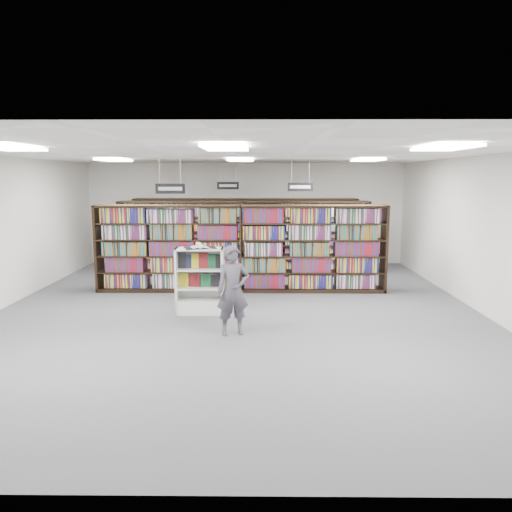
{
  "coord_description": "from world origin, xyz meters",
  "views": [
    {
      "loc": [
        0.49,
        -9.97,
        2.76
      ],
      "look_at": [
        0.38,
        0.5,
        1.1
      ],
      "focal_mm": 35.0,
      "sensor_mm": 36.0,
      "label": 1
    }
  ],
  "objects_px": {
    "open_book": "(200,247)",
    "bookshelf_row_near": "(241,248)",
    "shopper": "(233,291)",
    "endcap_display": "(200,290)"
  },
  "relations": [
    {
      "from": "open_book",
      "to": "bookshelf_row_near",
      "type": "bearing_deg",
      "value": 53.8
    },
    {
      "from": "bookshelf_row_near",
      "to": "shopper",
      "type": "xyz_separation_m",
      "value": [
        -0.0,
        -3.44,
        -0.26
      ]
    },
    {
      "from": "endcap_display",
      "to": "shopper",
      "type": "xyz_separation_m",
      "value": [
        0.76,
        -1.43,
        0.33
      ]
    },
    {
      "from": "bookshelf_row_near",
      "to": "open_book",
      "type": "xyz_separation_m",
      "value": [
        -0.74,
        -2.06,
        0.33
      ]
    },
    {
      "from": "open_book",
      "to": "shopper",
      "type": "height_order",
      "value": "shopper"
    },
    {
      "from": "endcap_display",
      "to": "open_book",
      "type": "xyz_separation_m",
      "value": [
        0.01,
        -0.05,
        0.91
      ]
    },
    {
      "from": "endcap_display",
      "to": "open_book",
      "type": "bearing_deg",
      "value": -75.62
    },
    {
      "from": "bookshelf_row_near",
      "to": "endcap_display",
      "type": "bearing_deg",
      "value": -110.59
    },
    {
      "from": "open_book",
      "to": "shopper",
      "type": "distance_m",
      "value": 1.67
    },
    {
      "from": "endcap_display",
      "to": "shopper",
      "type": "relative_size",
      "value": 0.85
    }
  ]
}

